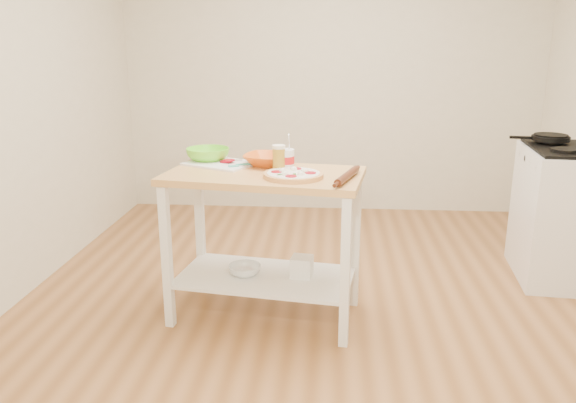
% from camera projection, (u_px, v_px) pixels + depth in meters
% --- Properties ---
extents(room_shell, '(4.04, 4.54, 2.74)m').
position_uv_depth(room_shell, '(331.00, 92.00, 3.20)').
color(room_shell, '#9D683A').
rests_on(room_shell, ground).
extents(prep_island, '(1.20, 0.77, 0.90)m').
position_uv_depth(prep_island, '(265.00, 215.00, 3.30)').
color(prep_island, tan).
rests_on(prep_island, ground).
extents(gas_stove, '(0.71, 0.80, 1.11)m').
position_uv_depth(gas_stove, '(570.00, 214.00, 3.90)').
color(gas_stove, white).
rests_on(gas_stove, ground).
extents(skillet, '(0.40, 0.25, 0.03)m').
position_uv_depth(skillet, '(550.00, 138.00, 3.94)').
color(skillet, black).
rests_on(skillet, gas_stove).
extents(pizza, '(0.33, 0.33, 0.05)m').
position_uv_depth(pizza, '(293.00, 174.00, 3.11)').
color(pizza, '#E8A963').
rests_on(pizza, prep_island).
extents(cutting_board, '(0.49, 0.45, 0.04)m').
position_uv_depth(cutting_board, '(221.00, 163.00, 3.45)').
color(cutting_board, white).
rests_on(cutting_board, prep_island).
extents(spatula, '(0.14, 0.10, 0.01)m').
position_uv_depth(spatula, '(239.00, 165.00, 3.35)').
color(spatula, '#46B19C').
rests_on(spatula, cutting_board).
extents(knife, '(0.27, 0.06, 0.01)m').
position_uv_depth(knife, '(214.00, 160.00, 3.48)').
color(knife, silver).
rests_on(knife, cutting_board).
extents(orange_bowl, '(0.35, 0.35, 0.07)m').
position_uv_depth(orange_bowl, '(268.00, 160.00, 3.41)').
color(orange_bowl, '#D45915').
rests_on(orange_bowl, prep_island).
extents(green_bowl, '(0.36, 0.36, 0.08)m').
position_uv_depth(green_bowl, '(208.00, 155.00, 3.52)').
color(green_bowl, '#71E42B').
rests_on(green_bowl, prep_island).
extents(beer_pint, '(0.08, 0.08, 0.15)m').
position_uv_depth(beer_pint, '(279.00, 158.00, 3.24)').
color(beer_pint, '#AE8625').
rests_on(beer_pint, prep_island).
extents(yogurt_tub, '(0.10, 0.10, 0.22)m').
position_uv_depth(yogurt_tub, '(286.00, 160.00, 3.28)').
color(yogurt_tub, white).
rests_on(yogurt_tub, prep_island).
extents(rolling_pin, '(0.15, 0.36, 0.04)m').
position_uv_depth(rolling_pin, '(347.00, 176.00, 3.04)').
color(rolling_pin, '#522412').
rests_on(rolling_pin, prep_island).
extents(shelf_glass_bowl, '(0.25, 0.25, 0.06)m').
position_uv_depth(shelf_glass_bowl, '(245.00, 270.00, 3.40)').
color(shelf_glass_bowl, silver).
rests_on(shelf_glass_bowl, prep_island).
extents(shelf_bin, '(0.14, 0.14, 0.12)m').
position_uv_depth(shelf_bin, '(302.00, 267.00, 3.38)').
color(shelf_bin, white).
rests_on(shelf_bin, prep_island).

